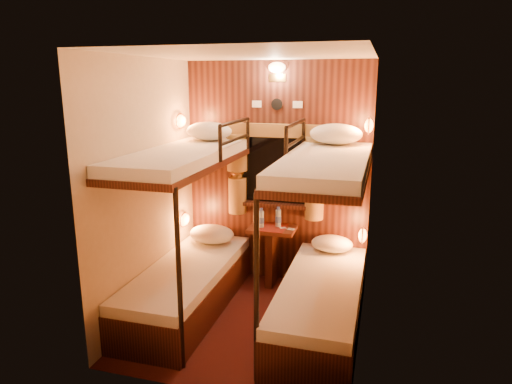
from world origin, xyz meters
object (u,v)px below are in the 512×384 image
(bottle_left, at_px, (261,219))
(bottle_right, at_px, (278,218))
(bunk_right, at_px, (322,270))
(bunk_left, at_px, (187,255))
(table, at_px, (272,248))

(bottle_left, xyz_separation_m, bottle_right, (0.17, 0.07, 0.00))
(bunk_right, xyz_separation_m, bottle_left, (-0.76, 0.75, 0.18))
(bunk_left, xyz_separation_m, table, (0.65, 0.78, -0.14))
(bunk_left, distance_m, bunk_right, 1.30)
(bunk_right, relative_size, bottle_left, 8.87)
(bunk_right, distance_m, bottle_left, 1.09)
(bunk_left, xyz_separation_m, bunk_right, (1.30, 0.00, 0.00))
(bunk_left, bearing_deg, bottle_left, 54.61)
(bottle_left, relative_size, bottle_right, 0.96)
(bunk_left, distance_m, table, 1.02)
(table, bearing_deg, bottle_right, 36.10)
(bunk_right, xyz_separation_m, bottle_right, (-0.59, 0.82, 0.19))
(bunk_right, height_order, table, bunk_right)
(bunk_left, relative_size, bottle_right, 8.56)
(table, relative_size, bottle_left, 3.06)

